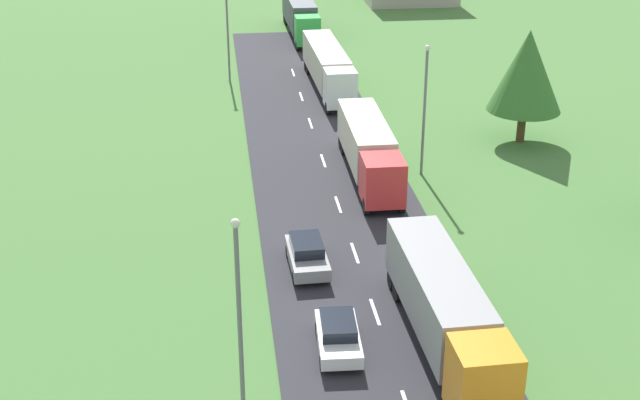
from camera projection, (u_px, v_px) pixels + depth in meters
The scene contains 10 objects.
truck_second at pixel (445, 308), 38.06m from camera, with size 2.77×12.87×3.55m.
truck_third at pixel (369, 148), 56.21m from camera, with size 2.61×12.53×3.43m.
truck_fourth at pixel (328, 66), 74.06m from camera, with size 2.81×14.62×3.48m.
truck_fifth at pixel (300, 14), 92.20m from camera, with size 2.65×14.47×3.80m.
car_fourth at pixel (338, 335), 38.46m from camera, with size 2.02×4.11×1.47m.
car_fifth at pixel (307, 254), 45.33m from camera, with size 2.00×4.36×1.58m.
lamppost_second at pixel (239, 314), 32.34m from camera, with size 0.36×0.36×8.84m.
lamppost_third at pixel (425, 104), 55.60m from camera, with size 0.36×0.36×8.68m.
lamppost_fourth at pixel (228, 29), 75.46m from camera, with size 0.36×0.36×8.27m.
tree_maple at pixel (527, 71), 61.11m from camera, with size 5.26×5.26×8.17m.
Camera 1 is at (-6.98, 1.60, 22.05)m, focal length 48.89 mm.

